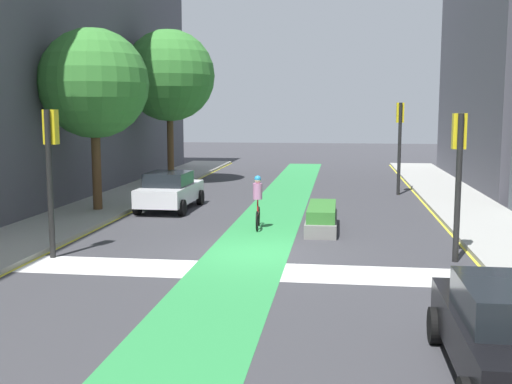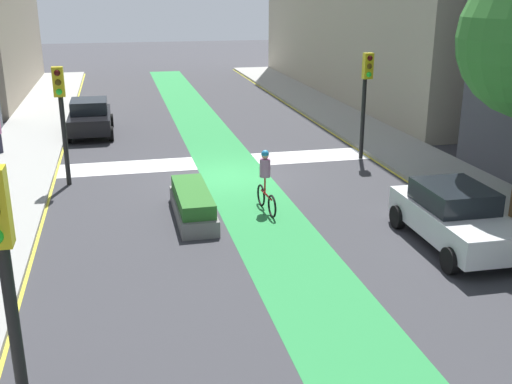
# 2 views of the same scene
# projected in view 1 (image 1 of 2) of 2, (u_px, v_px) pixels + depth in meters

# --- Properties ---
(ground_plane) EXTENTS (120.00, 120.00, 0.00)m
(ground_plane) POSITION_uv_depth(u_px,v_px,m) (258.00, 253.00, 17.87)
(ground_plane) COLOR #38383D
(bike_lane_paint) EXTENTS (2.40, 60.00, 0.01)m
(bike_lane_paint) POSITION_uv_depth(u_px,v_px,m) (248.00, 253.00, 17.91)
(bike_lane_paint) COLOR #2D8C47
(bike_lane_paint) RESTS_ON ground_plane
(crosswalk_band) EXTENTS (12.00, 1.80, 0.01)m
(crosswalk_band) POSITION_uv_depth(u_px,v_px,m) (248.00, 271.00, 15.91)
(crosswalk_band) COLOR silver
(crosswalk_band) RESTS_ON ground_plane
(sidewalk_left) EXTENTS (3.00, 60.00, 0.15)m
(sidewalk_left) POSITION_uv_depth(u_px,v_px,m) (12.00, 243.00, 18.86)
(sidewalk_left) COLOR #9E9E99
(sidewalk_left) RESTS_ON ground_plane
(curb_stripe_left) EXTENTS (0.16, 60.00, 0.01)m
(curb_stripe_left) POSITION_uv_depth(u_px,v_px,m) (59.00, 247.00, 18.67)
(curb_stripe_left) COLOR yellow
(curb_stripe_left) RESTS_ON ground_plane
(curb_stripe_right) EXTENTS (0.16, 60.00, 0.01)m
(curb_stripe_right) POSITION_uv_depth(u_px,v_px,m) (475.00, 260.00, 17.08)
(curb_stripe_right) COLOR yellow
(curb_stripe_right) RESTS_ON ground_plane
(traffic_signal_near_right) EXTENTS (0.35, 0.52, 3.99)m
(traffic_signal_near_right) POSITION_uv_depth(u_px,v_px,m) (459.00, 158.00, 16.64)
(traffic_signal_near_right) COLOR black
(traffic_signal_near_right) RESTS_ON ground_plane
(traffic_signal_near_left) EXTENTS (0.35, 0.52, 4.09)m
(traffic_signal_near_left) POSITION_uv_depth(u_px,v_px,m) (51.00, 154.00, 17.10)
(traffic_signal_near_left) COLOR black
(traffic_signal_near_left) RESTS_ON ground_plane
(traffic_signal_far_right) EXTENTS (0.35, 0.52, 4.42)m
(traffic_signal_far_right) POSITION_uv_depth(u_px,v_px,m) (400.00, 131.00, 29.88)
(traffic_signal_far_right) COLOR black
(traffic_signal_far_right) RESTS_ON ground_plane
(car_white_left_far) EXTENTS (2.09, 4.24, 1.57)m
(car_white_left_far) POSITION_uv_depth(u_px,v_px,m) (170.00, 190.00, 25.59)
(car_white_left_far) COLOR silver
(car_white_left_far) RESTS_ON ground_plane
(cyclist_in_lane) EXTENTS (0.32, 1.73, 1.86)m
(cyclist_in_lane) POSITION_uv_depth(u_px,v_px,m) (258.00, 201.00, 21.47)
(cyclist_in_lane) COLOR black
(cyclist_in_lane) RESTS_ON ground_plane
(street_tree_near) EXTENTS (4.26, 4.26, 7.08)m
(street_tree_near) POSITION_uv_depth(u_px,v_px,m) (94.00, 84.00, 24.24)
(street_tree_near) COLOR brown
(street_tree_near) RESTS_ON sidewalk_left
(street_tree_far) EXTENTS (4.98, 4.98, 8.28)m
(street_tree_far) POSITION_uv_depth(u_px,v_px,m) (169.00, 76.00, 34.08)
(street_tree_far) COLOR brown
(street_tree_far) RESTS_ON sidewalk_left
(median_planter) EXTENTS (1.02, 3.48, 0.85)m
(median_planter) POSITION_uv_depth(u_px,v_px,m) (322.00, 218.00, 21.34)
(median_planter) COLOR slate
(median_planter) RESTS_ON ground_plane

